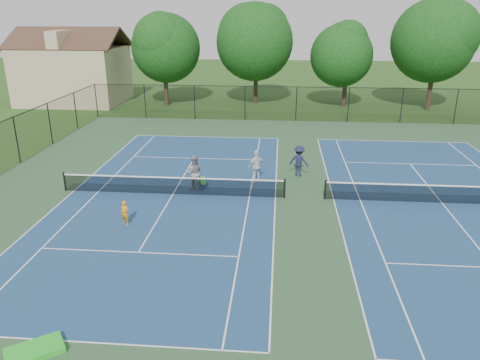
# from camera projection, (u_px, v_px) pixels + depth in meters

# --- Properties ---
(ground) EXTENTS (140.00, 140.00, 0.00)m
(ground) POSITION_uv_depth(u_px,v_px,m) (304.00, 199.00, 24.50)
(ground) COLOR #234716
(ground) RESTS_ON ground
(court_pad) EXTENTS (36.00, 36.00, 0.01)m
(court_pad) POSITION_uv_depth(u_px,v_px,m) (304.00, 198.00, 24.49)
(court_pad) COLOR #28482C
(court_pad) RESTS_ON ground
(tennis_court_left) EXTENTS (12.00, 23.83, 1.07)m
(tennis_court_left) POSITION_uv_depth(u_px,v_px,m) (173.00, 193.00, 25.03)
(tennis_court_left) COLOR navy
(tennis_court_left) RESTS_ON ground
(tennis_court_right) EXTENTS (12.00, 23.83, 1.07)m
(tennis_court_right) POSITION_uv_depth(u_px,v_px,m) (442.00, 201.00, 23.90)
(tennis_court_right) COLOR navy
(tennis_court_right) RESTS_ON ground
(perimeter_fence) EXTENTS (36.08, 36.08, 3.02)m
(perimeter_fence) POSITION_uv_depth(u_px,v_px,m) (306.00, 170.00, 23.94)
(perimeter_fence) COLOR black
(perimeter_fence) RESTS_ON ground
(tree_back_a) EXTENTS (6.80, 6.80, 9.15)m
(tree_back_a) POSITION_uv_depth(u_px,v_px,m) (164.00, 44.00, 45.89)
(tree_back_a) COLOR #2D2116
(tree_back_a) RESTS_ON ground
(tree_back_b) EXTENTS (7.60, 7.60, 10.03)m
(tree_back_b) POSITION_uv_depth(u_px,v_px,m) (256.00, 38.00, 46.84)
(tree_back_b) COLOR #2D2116
(tree_back_b) RESTS_ON ground
(tree_back_c) EXTENTS (6.00, 6.00, 8.40)m
(tree_back_c) POSITION_uv_depth(u_px,v_px,m) (348.00, 51.00, 45.57)
(tree_back_c) COLOR #2D2116
(tree_back_c) RESTS_ON ground
(tree_back_d) EXTENTS (7.80, 7.80, 10.37)m
(tree_back_d) POSITION_uv_depth(u_px,v_px,m) (437.00, 37.00, 43.52)
(tree_back_d) COLOR #2D2116
(tree_back_d) RESTS_ON ground
(clapboard_house) EXTENTS (10.80, 8.10, 7.65)m
(clapboard_house) POSITION_uv_depth(u_px,v_px,m) (73.00, 72.00, 48.65)
(clapboard_house) COLOR tan
(clapboard_house) RESTS_ON ground
(child_player) EXTENTS (0.50, 0.42, 1.16)m
(child_player) POSITION_uv_depth(u_px,v_px,m) (125.00, 213.00, 21.36)
(child_player) COLOR orange
(child_player) RESTS_ON ground
(instructor) EXTENTS (1.08, 0.91, 1.97)m
(instructor) POSITION_uv_depth(u_px,v_px,m) (194.00, 173.00, 25.39)
(instructor) COLOR gray
(instructor) RESTS_ON ground
(bystander_a) EXTENTS (1.17, 0.99, 1.88)m
(bystander_a) POSITION_uv_depth(u_px,v_px,m) (257.00, 166.00, 26.52)
(bystander_a) COLOR silver
(bystander_a) RESTS_ON ground
(bystander_b) EXTENTS (1.35, 1.06, 1.84)m
(bystander_b) POSITION_uv_depth(u_px,v_px,m) (299.00, 161.00, 27.51)
(bystander_b) COLOR #1B1D3C
(bystander_b) RESTS_ON ground
(ball_crate) EXTENTS (0.44, 0.33, 0.29)m
(ball_crate) POSITION_uv_depth(u_px,v_px,m) (202.00, 186.00, 25.80)
(ball_crate) COLOR #163497
(ball_crate) RESTS_ON ground
(ball_hopper) EXTENTS (0.39, 0.34, 0.42)m
(ball_hopper) POSITION_uv_depth(u_px,v_px,m) (202.00, 180.00, 25.68)
(ball_hopper) COLOR green
(ball_hopper) RESTS_ON ball_crate
(green_tarp) EXTENTS (1.79, 1.64, 0.20)m
(green_tarp) POSITION_uv_depth(u_px,v_px,m) (34.00, 351.00, 13.46)
(green_tarp) COLOR green
(green_tarp) RESTS_ON ground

